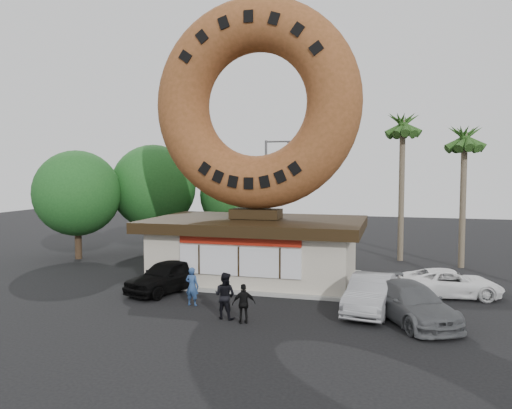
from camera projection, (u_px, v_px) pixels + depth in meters
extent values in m
plane|color=black|center=(218.00, 310.00, 20.85)|extent=(90.00, 90.00, 0.00)
cube|color=beige|center=(256.00, 252.00, 26.51)|extent=(10.00, 6.00, 3.00)
cube|color=#999993|center=(256.00, 278.00, 26.61)|extent=(10.60, 6.60, 0.15)
cube|color=#3F3F3F|center=(256.00, 223.00, 26.40)|extent=(10.00, 6.00, 0.10)
cube|color=black|center=(256.00, 224.00, 26.41)|extent=(11.20, 7.20, 0.55)
cube|color=silver|center=(239.00, 261.00, 23.58)|extent=(6.00, 0.12, 1.40)
cube|color=#A21D0D|center=(239.00, 240.00, 23.49)|extent=(6.00, 0.10, 0.45)
cube|color=black|center=(256.00, 214.00, 26.37)|extent=(2.60, 1.40, 0.50)
torus|color=brown|center=(256.00, 104.00, 25.97)|extent=(10.95, 2.79, 10.95)
cylinder|color=#473321|center=(154.00, 229.00, 35.75)|extent=(0.44, 0.44, 3.30)
sphere|color=#1C4E1D|center=(154.00, 187.00, 35.54)|extent=(6.00, 6.00, 6.00)
cylinder|color=#473321|center=(236.00, 231.00, 36.23)|extent=(0.44, 0.44, 2.86)
sphere|color=#1C4E1D|center=(236.00, 195.00, 36.05)|extent=(5.20, 5.20, 5.20)
cylinder|color=#473321|center=(78.00, 236.00, 32.84)|extent=(0.44, 0.44, 3.08)
sphere|color=#1C4E1D|center=(77.00, 193.00, 32.64)|extent=(5.60, 5.60, 5.60)
cylinder|color=#726651|center=(401.00, 191.00, 32.01)|extent=(0.36, 0.36, 9.00)
cylinder|color=#726651|center=(463.00, 201.00, 29.68)|extent=(0.36, 0.36, 8.00)
cylinder|color=#59595E|center=(266.00, 195.00, 36.48)|extent=(0.18, 0.18, 8.00)
cylinder|color=#59595E|center=(278.00, 142.00, 35.97)|extent=(1.80, 0.12, 0.12)
cube|color=#59595E|center=(290.00, 142.00, 35.74)|extent=(0.45, 0.20, 0.12)
imported|color=navy|center=(192.00, 286.00, 21.55)|extent=(0.64, 0.45, 1.67)
imported|color=black|center=(225.00, 296.00, 19.63)|extent=(1.01, 0.86, 1.84)
imported|color=black|center=(244.00, 304.00, 19.04)|extent=(0.97, 0.69, 1.52)
imported|color=black|center=(168.00, 276.00, 23.98)|extent=(3.25, 4.89, 1.55)
imported|color=#96979B|center=(371.00, 294.00, 20.60)|extent=(2.18, 4.75, 1.51)
imported|color=slate|center=(411.00, 303.00, 19.29)|extent=(4.15, 5.41, 1.46)
imported|color=white|center=(450.00, 283.00, 23.04)|extent=(4.81, 2.70, 1.27)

